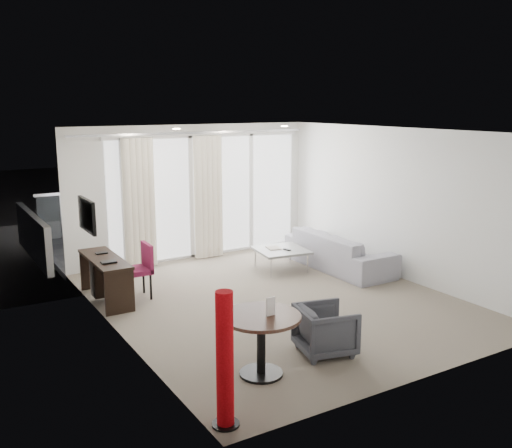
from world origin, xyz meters
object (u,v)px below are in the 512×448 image
desk_chair (136,271)px  rattan_chair_a (192,216)px  desk (106,279)px  sofa (339,251)px  rattan_chair_b (235,209)px  tub_armchair (326,330)px  round_table (261,345)px  red_lamp (225,360)px  coffee_table (281,259)px

desk_chair → rattan_chair_a: rattan_chair_a is taller
desk → rattan_chair_a: size_ratio=1.61×
sofa → rattan_chair_b: size_ratio=2.85×
tub_armchair → rattan_chair_b: (2.67, 7.10, 0.10)m
round_table → rattan_chair_b: size_ratio=1.10×
red_lamp → tub_armchair: red_lamp is taller
rattan_chair_b → rattan_chair_a: bearing=-162.5°
desk_chair → sofa: 3.79m
desk → rattan_chair_b: 5.83m
coffee_table → rattan_chair_a: (-0.22, 3.39, 0.25)m
tub_armchair → desk_chair: bearing=35.7°
tub_armchair → coffee_table: bearing=-11.5°
desk → rattan_chair_b: (4.40, 3.83, 0.06)m
rattan_chair_b → round_table: bearing=-118.0°
coffee_table → desk: bearing=179.6°
red_lamp → desk_chair: bearing=82.7°
desk → sofa: desk is taller
round_table → sofa: 4.48m
tub_armchair → rattan_chair_b: 7.58m
coffee_table → rattan_chair_b: rattan_chair_b is taller
red_lamp → tub_armchair: 1.99m
coffee_table → desk_chair: bearing=-177.7°
round_table → red_lamp: bearing=-139.6°
red_lamp → coffee_table: 5.22m
desk → round_table: bearing=-77.1°
round_table → rattan_chair_b: rattan_chair_b is taller
desk → desk_chair: desk_chair is taller
desk → coffee_table: desk is taller
tub_armchair → rattan_chair_b: rattan_chair_b is taller
desk_chair → sofa: bearing=-3.3°
rattan_chair_a → rattan_chair_b: bearing=-5.7°
desk → tub_armchair: desk is taller
desk_chair → tub_armchair: 3.39m
desk → coffee_table: size_ratio=1.65×
tub_armchair → rattan_chair_b: bearing=-7.4°
sofa → rattan_chair_b: rattan_chair_b is taller
desk → rattan_chair_a: bearing=48.2°
tub_armchair → rattan_chair_a: 6.75m
desk_chair → rattan_chair_a: size_ratio=0.96×
rattan_chair_a → rattan_chair_b: 1.47m
round_table → sofa: size_ratio=0.39×
tub_armchair → coffee_table: size_ratio=0.75×
desk_chair → rattan_chair_a: bearing=55.6°
tub_armchair → coffee_table: tub_armchair is taller
red_lamp → rattan_chair_b: size_ratio=1.66×
desk_chair → rattan_chair_b: desk_chair is taller
desk_chair → desk: bearing=164.5°
desk → rattan_chair_b: rattan_chair_b is taller
tub_armchair → red_lamp: bearing=126.8°
rattan_chair_b → desk_chair: bearing=-136.1°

